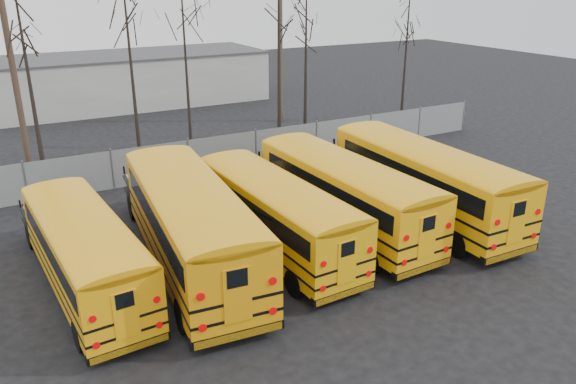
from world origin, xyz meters
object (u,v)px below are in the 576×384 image
bus_a (83,246)px  bus_b (189,218)px  bus_e (421,175)px  utility_pole_right (280,48)px  bus_d (341,188)px  bus_c (273,208)px  utility_pole_left (15,83)px

bus_a → bus_b: bus_b is taller
bus_e → utility_pole_right: utility_pole_right is taller
bus_a → bus_e: bearing=-5.8°
bus_b → bus_d: 6.67m
bus_a → utility_pole_right: size_ratio=1.00×
bus_a → bus_b: bearing=-6.0°
bus_b → bus_e: (10.49, -0.37, -0.04)m
bus_a → bus_c: 6.96m
bus_d → utility_pole_left: (-10.80, 12.94, 3.27)m
bus_a → bus_e: (14.14, -0.51, 0.29)m
bus_a → bus_d: bus_d is taller
bus_c → utility_pole_right: size_ratio=1.04×
bus_e → utility_pole_right: size_ratio=1.16×
bus_c → bus_e: 7.20m
bus_a → bus_d: bearing=-3.7°
bus_b → utility_pole_right: bearing=58.8°
bus_c → utility_pole_left: (-7.44, 13.26, 3.39)m
bus_e → bus_c: bearing=179.8°
utility_pole_right → bus_d: bearing=-101.1°
bus_d → bus_a: bearing=178.2°
bus_c → utility_pole_left: bearing=117.0°
bus_b → bus_d: (6.66, 0.15, -0.13)m
bus_d → bus_e: bus_e is taller
bus_c → utility_pole_right: (10.21, 18.37, 3.57)m
bus_c → bus_e: size_ratio=0.90×
bus_e → utility_pole_left: bearing=138.7°
bus_d → utility_pole_left: 17.17m
bus_a → bus_d: 10.32m
bus_d → utility_pole_right: 19.61m
bus_a → bus_c: size_ratio=0.96×
bus_a → bus_c: bus_c is taller
bus_b → utility_pole_left: 14.09m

